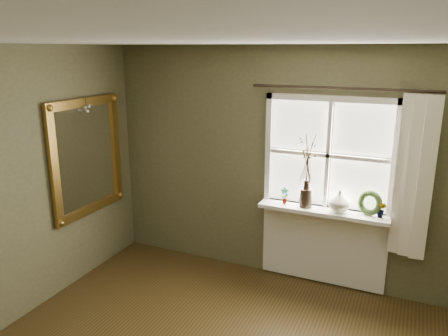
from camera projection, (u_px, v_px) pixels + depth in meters
ceiling at (168, 41)px, 2.51m from camera, size 4.50×4.50×0.00m
wall_back at (279, 165)px, 4.88m from camera, size 4.00×0.10×2.60m
window_frame at (328, 155)px, 4.55m from camera, size 1.36×0.06×1.24m
window_sill at (323, 211)px, 4.61m from camera, size 1.36×0.26×0.04m
window_apron at (322, 245)px, 4.82m from camera, size 1.36×0.04×0.88m
dark_jug at (306, 198)px, 4.65m from camera, size 0.14×0.14×0.20m
cream_vase at (339, 201)px, 4.51m from camera, size 0.26×0.26×0.23m
wreath at (370, 205)px, 4.43m from camera, size 0.28×0.19×0.26m
potted_plant_left at (285, 196)px, 4.74m from camera, size 0.12×0.10×0.18m
potted_plant_right at (381, 210)px, 4.35m from camera, size 0.11×0.10×0.17m
curtain at (414, 178)px, 4.16m from camera, size 0.36×0.12×1.59m
curtain_rod at (342, 88)px, 4.27m from camera, size 1.84×0.03×0.03m
gilt_mirror at (87, 156)px, 4.87m from camera, size 0.10×1.10×1.31m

